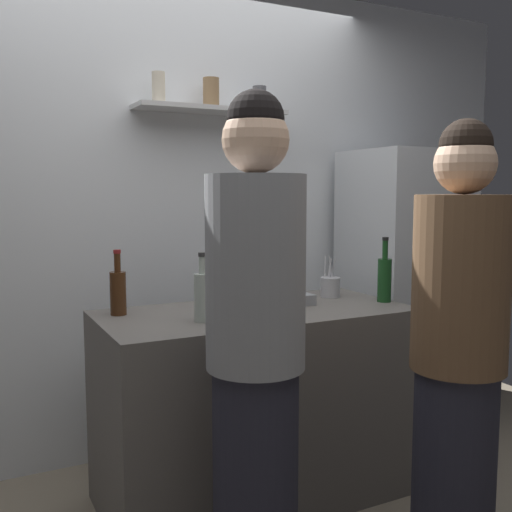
% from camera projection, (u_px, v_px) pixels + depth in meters
% --- Properties ---
extents(back_wall_assembly, '(4.80, 0.32, 2.60)m').
position_uv_depth(back_wall_assembly, '(157.00, 216.00, 3.23)').
color(back_wall_assembly, white).
rests_on(back_wall_assembly, ground).
extents(refrigerator, '(0.62, 0.60, 1.67)m').
position_uv_depth(refrigerator, '(402.00, 292.00, 3.55)').
color(refrigerator, silver).
rests_on(refrigerator, ground).
extents(counter, '(1.43, 0.69, 0.89)m').
position_uv_depth(counter, '(256.00, 404.00, 2.76)').
color(counter, '#66605B').
rests_on(counter, ground).
extents(baking_pan, '(0.34, 0.24, 0.05)m').
position_uv_depth(baking_pan, '(274.00, 299.00, 2.85)').
color(baking_pan, gray).
rests_on(baking_pan, counter).
extents(utensil_holder, '(0.10, 0.10, 0.22)m').
position_uv_depth(utensil_holder, '(330.00, 287.00, 3.05)').
color(utensil_holder, '#B2B2B7').
rests_on(utensil_holder, counter).
extents(wine_bottle_amber_glass, '(0.07, 0.07, 0.29)m').
position_uv_depth(wine_bottle_amber_glass, '(118.00, 291.00, 2.60)').
color(wine_bottle_amber_glass, '#472814').
rests_on(wine_bottle_amber_glass, counter).
extents(wine_bottle_green_glass, '(0.07, 0.07, 0.32)m').
position_uv_depth(wine_bottle_green_glass, '(384.00, 278.00, 2.91)').
color(wine_bottle_green_glass, '#19471E').
rests_on(wine_bottle_green_glass, counter).
extents(wine_bottle_pale_glass, '(0.07, 0.07, 0.29)m').
position_uv_depth(wine_bottle_pale_glass, '(202.00, 295.00, 2.47)').
color(wine_bottle_pale_glass, '#B2BFB2').
rests_on(wine_bottle_pale_glass, counter).
extents(water_bottle_plastic, '(0.08, 0.08, 0.22)m').
position_uv_depth(water_bottle_plastic, '(254.00, 301.00, 2.42)').
color(water_bottle_plastic, silver).
rests_on(water_bottle_plastic, counter).
extents(person_brown_jacket, '(0.34, 0.34, 1.69)m').
position_uv_depth(person_brown_jacket, '(458.00, 358.00, 2.13)').
color(person_brown_jacket, '#262633').
rests_on(person_brown_jacket, ground).
extents(person_grey_hoodie, '(0.34, 0.34, 1.77)m').
position_uv_depth(person_grey_hoodie, '(255.00, 353.00, 2.02)').
color(person_grey_hoodie, '#262633').
rests_on(person_grey_hoodie, ground).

